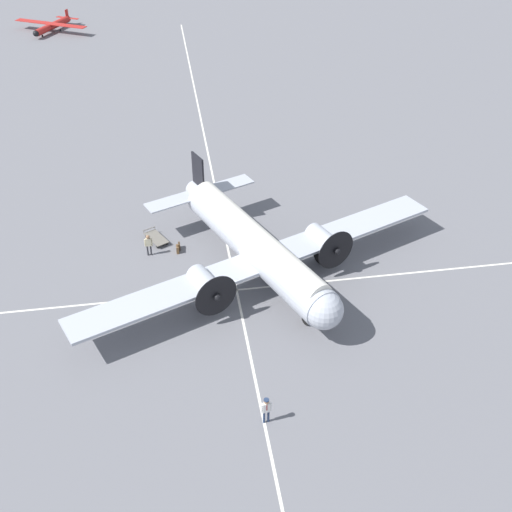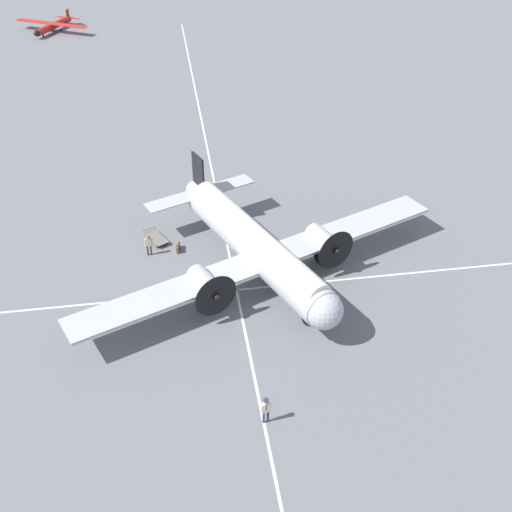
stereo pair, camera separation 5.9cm
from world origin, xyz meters
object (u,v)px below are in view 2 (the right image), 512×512
Objects in this scene: crew_foreground at (266,408)px; suitcase_upright_spare at (178,249)px; suitcase_near_door at (179,246)px; baggage_cart at (156,238)px; passenger_boarding at (149,243)px; light_aircraft_distant at (52,26)px; airliner_main at (259,249)px.

suitcase_upright_spare is (-16.18, -3.75, -0.80)m from crew_foreground.
suitcase_near_door is 0.21× the size of baggage_cart.
baggage_cart is at bearing -139.25° from suitcase_upright_spare.
passenger_boarding is 0.17× the size of light_aircraft_distant.
suitcase_upright_spare is at bearing 13.33° from baggage_cart.
crew_foreground reaches higher than suitcase_near_door.
airliner_main reaches higher than suitcase_near_door.
passenger_boarding is 2.34m from suitcase_near_door.
crew_foreground is 18.67m from baggage_cart.
suitcase_near_door is at bearing 24.59° from baggage_cart.
airliner_main is 12.48m from crew_foreground.
crew_foreground is at bearing 12.21° from suitcase_near_door.
suitcase_near_door is 0.05× the size of light_aircraft_distant.
airliner_main is at bearing -104.76° from crew_foreground.
light_aircraft_distant is at bearing -165.40° from suitcase_near_door.
passenger_boarding is at bearing -89.86° from suitcase_upright_spare.
crew_foreground is 2.81× the size of suitcase_upright_spare.
suitcase_upright_spare is at bearing 43.73° from light_aircraft_distant.
passenger_boarding is at bearing -78.11° from suitcase_near_door.
passenger_boarding reaches higher than suitcase_near_door.
suitcase_near_door is at bearing 43.99° from light_aircraft_distant.
passenger_boarding is at bearing -44.40° from baggage_cart.
suitcase_near_door is 57.13m from light_aircraft_distant.
light_aircraft_distant is at bearing -83.34° from crew_foreground.
suitcase_upright_spare is (-0.00, 2.01, -0.75)m from passenger_boarding.
suitcase_near_door is at bearing 11.48° from passenger_boarding.
light_aircraft_distant is at bearing 101.99° from passenger_boarding.
crew_foreground is (12.30, -1.59, -1.38)m from airliner_main.
airliner_main is 6.95m from suitcase_upright_spare.
light_aircraft_distant is at bearing 165.89° from baggage_cart.
passenger_boarding is 57.06m from light_aircraft_distant.
airliner_main is at bearing -28.24° from passenger_boarding.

